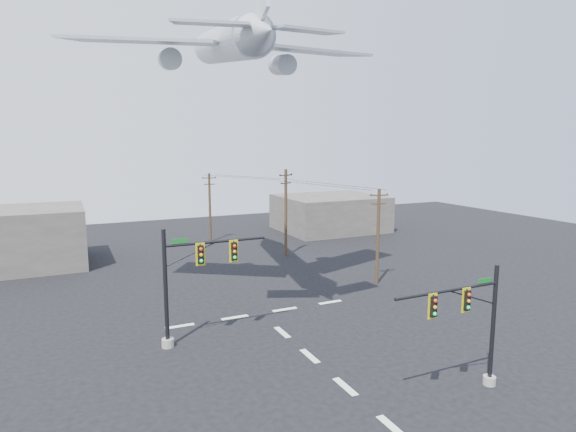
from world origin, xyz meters
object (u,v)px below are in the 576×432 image
signal_mast_far (188,282)px  utility_pole_c (210,206)px  utility_pole_b (286,211)px  airliner (227,44)px  signal_mast_near (474,326)px  utility_pole_a (378,235)px

signal_mast_far → utility_pole_c: size_ratio=0.85×
utility_pole_b → airliner: 21.29m
signal_mast_far → utility_pole_b: bearing=51.1°
signal_mast_near → utility_pole_b: utility_pole_b is taller
utility_pole_a → airliner: (-13.00, 2.12, 15.57)m
utility_pole_b → utility_pole_c: size_ratio=1.11×
signal_mast_near → signal_mast_far: signal_mast_far is taller
utility_pole_b → utility_pole_c: (-5.51, 11.24, -0.49)m
utility_pole_a → signal_mast_near: bearing=-98.8°
signal_mast_near → utility_pole_b: size_ratio=0.68×
signal_mast_near → utility_pole_b: 31.40m
signal_mast_near → utility_pole_c: 42.40m
signal_mast_near → utility_pole_a: utility_pole_a is taller
signal_mast_near → utility_pole_b: bearing=82.9°
signal_mast_near → signal_mast_far: 16.63m
signal_mast_near → airliner: (-6.22, 19.87, 16.57)m
utility_pole_b → signal_mast_far: bearing=-149.0°
utility_pole_b → utility_pole_c: 12.53m
signal_mast_far → utility_pole_c: bearing=71.8°
airliner → signal_mast_far: bearing=153.2°
utility_pole_a → utility_pole_b: size_ratio=0.89×
utility_pole_c → airliner: airliner is taller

